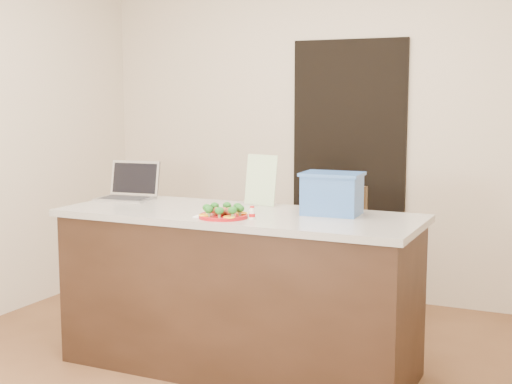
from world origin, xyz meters
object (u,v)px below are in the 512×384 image
at_px(laptop, 130,189).
at_px(plate, 223,216).
at_px(napkin, 210,216).
at_px(yogurt_bottle, 252,214).
at_px(island, 238,291).
at_px(blue_box, 332,193).
at_px(chair, 331,248).

bearing_deg(laptop, plate, -30.06).
distance_m(plate, napkin, 0.09).
bearing_deg(yogurt_bottle, island, 133.27).
distance_m(plate, yogurt_bottle, 0.16).
xyz_separation_m(yogurt_bottle, blue_box, (0.33, 0.33, 0.09)).
height_order(island, napkin, napkin).
distance_m(island, laptop, 1.02).
distance_m(napkin, laptop, 0.87).
xyz_separation_m(island, plate, (0.01, -0.21, 0.47)).
relative_size(napkin, chair, 0.14).
distance_m(napkin, chair, 1.22).
distance_m(plate, chair, 1.21).
height_order(yogurt_bottle, laptop, laptop).
bearing_deg(chair, napkin, -102.51).
bearing_deg(laptop, chair, 27.89).
bearing_deg(laptop, island, -18.00).
bearing_deg(blue_box, napkin, -152.49).
distance_m(island, plate, 0.51).
relative_size(laptop, blue_box, 1.07).
bearing_deg(plate, chair, 78.56).
bearing_deg(napkin, chair, 74.36).
xyz_separation_m(island, blue_box, (0.51, 0.14, 0.58)).
relative_size(napkin, yogurt_bottle, 1.95).
xyz_separation_m(plate, chair, (0.23, 1.13, -0.38)).
xyz_separation_m(island, chair, (0.24, 0.92, 0.09)).
bearing_deg(blue_box, island, -167.20).
xyz_separation_m(plate, napkin, (-0.09, 0.01, -0.01)).
bearing_deg(chair, plate, -98.31).
xyz_separation_m(napkin, laptop, (-0.78, 0.37, 0.06)).
bearing_deg(plate, yogurt_bottle, 6.50).
relative_size(laptop, chair, 0.37).
height_order(plate, blue_box, blue_box).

